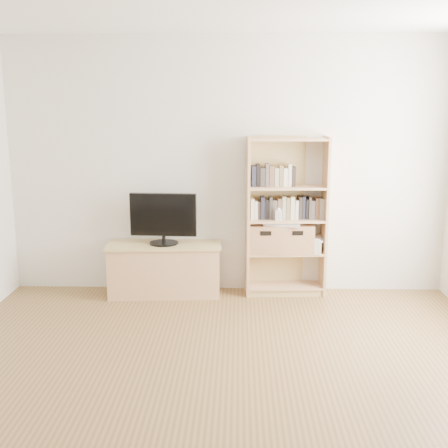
{
  "coord_description": "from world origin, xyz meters",
  "views": [
    {
      "loc": [
        0.12,
        -3.22,
        1.95
      ],
      "look_at": [
        -0.02,
        1.9,
        0.83
      ],
      "focal_mm": 45.0,
      "sensor_mm": 36.0,
      "label": 1
    }
  ],
  "objects_px": {
    "bookshelf": "(286,217)",
    "baby_monitor": "(278,215)",
    "basket_left": "(265,238)",
    "laptop": "(283,223)",
    "tv_stand": "(165,270)",
    "basket_right": "(295,238)",
    "television": "(163,219)"
  },
  "relations": [
    {
      "from": "baby_monitor",
      "to": "basket_left",
      "type": "height_order",
      "value": "baby_monitor"
    },
    {
      "from": "basket_left",
      "to": "laptop",
      "type": "height_order",
      "value": "laptop"
    },
    {
      "from": "bookshelf",
      "to": "baby_monitor",
      "type": "distance_m",
      "value": 0.13
    },
    {
      "from": "television",
      "to": "baby_monitor",
      "type": "relative_size",
      "value": 6.28
    },
    {
      "from": "laptop",
      "to": "bookshelf",
      "type": "bearing_deg",
      "value": 42.77
    },
    {
      "from": "tv_stand",
      "to": "bookshelf",
      "type": "distance_m",
      "value": 1.36
    },
    {
      "from": "bookshelf",
      "to": "basket_left",
      "type": "height_order",
      "value": "bookshelf"
    },
    {
      "from": "basket_right",
      "to": "basket_left",
      "type": "bearing_deg",
      "value": 179.97
    },
    {
      "from": "tv_stand",
      "to": "basket_left",
      "type": "height_order",
      "value": "basket_left"
    },
    {
      "from": "bookshelf",
      "to": "baby_monitor",
      "type": "relative_size",
      "value": 15.15
    },
    {
      "from": "basket_left",
      "to": "laptop",
      "type": "distance_m",
      "value": 0.24
    },
    {
      "from": "laptop",
      "to": "television",
      "type": "bearing_deg",
      "value": -166.24
    },
    {
      "from": "basket_left",
      "to": "laptop",
      "type": "bearing_deg",
      "value": -3.27
    },
    {
      "from": "television",
      "to": "basket_right",
      "type": "height_order",
      "value": "television"
    },
    {
      "from": "tv_stand",
      "to": "laptop",
      "type": "xyz_separation_m",
      "value": [
        1.2,
        0.04,
        0.49
      ]
    },
    {
      "from": "baby_monitor",
      "to": "laptop",
      "type": "bearing_deg",
      "value": 71.29
    },
    {
      "from": "bookshelf",
      "to": "laptop",
      "type": "distance_m",
      "value": 0.07
    },
    {
      "from": "tv_stand",
      "to": "basket_left",
      "type": "xyz_separation_m",
      "value": [
        1.03,
        0.05,
        0.34
      ]
    },
    {
      "from": "laptop",
      "to": "basket_left",
      "type": "bearing_deg",
      "value": -169.83
    },
    {
      "from": "baby_monitor",
      "to": "television",
      "type": "bearing_deg",
      "value": -166.94
    },
    {
      "from": "tv_stand",
      "to": "laptop",
      "type": "bearing_deg",
      "value": -1.74
    },
    {
      "from": "bookshelf",
      "to": "basket_right",
      "type": "bearing_deg",
      "value": -2.6
    },
    {
      "from": "baby_monitor",
      "to": "basket_right",
      "type": "bearing_deg",
      "value": 42.26
    },
    {
      "from": "bookshelf",
      "to": "tv_stand",
      "type": "bearing_deg",
      "value": 179.62
    },
    {
      "from": "bookshelf",
      "to": "basket_right",
      "type": "xyz_separation_m",
      "value": [
        0.1,
        0.0,
        -0.22
      ]
    },
    {
      "from": "television",
      "to": "basket_right",
      "type": "distance_m",
      "value": 1.36
    },
    {
      "from": "baby_monitor",
      "to": "basket_left",
      "type": "distance_m",
      "value": 0.29
    },
    {
      "from": "tv_stand",
      "to": "baby_monitor",
      "type": "height_order",
      "value": "baby_monitor"
    },
    {
      "from": "tv_stand",
      "to": "television",
      "type": "bearing_deg",
      "value": 176.19
    },
    {
      "from": "tv_stand",
      "to": "baby_monitor",
      "type": "xyz_separation_m",
      "value": [
        1.16,
        -0.03,
        0.59
      ]
    },
    {
      "from": "baby_monitor",
      "to": "tv_stand",
      "type": "bearing_deg",
      "value": -166.94
    },
    {
      "from": "basket_left",
      "to": "television",
      "type": "bearing_deg",
      "value": -179.05
    }
  ]
}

